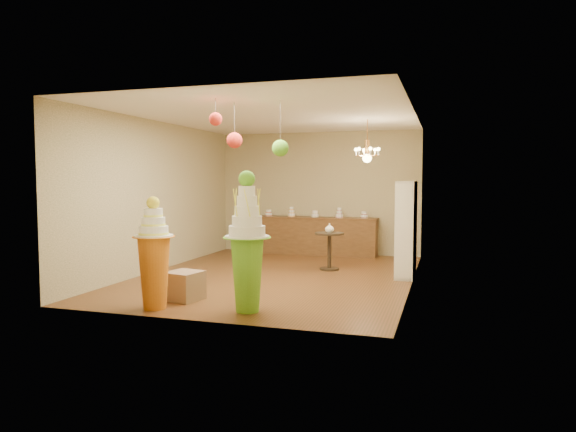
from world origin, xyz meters
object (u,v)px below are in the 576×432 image
(pedestal_green, at_px, (247,255))
(pedestal_orange, at_px, (154,262))
(round_table, at_px, (329,246))
(sideboard, at_px, (315,235))

(pedestal_green, xyz_separation_m, pedestal_orange, (-1.32, -0.23, -0.14))
(round_table, bearing_deg, pedestal_green, -95.70)
(pedestal_orange, xyz_separation_m, sideboard, (0.87, 5.82, -0.18))
(pedestal_orange, distance_m, round_table, 4.18)
(pedestal_green, bearing_deg, sideboard, 94.55)
(pedestal_green, height_order, sideboard, pedestal_green)
(pedestal_green, xyz_separation_m, round_table, (0.36, 3.59, -0.31))
(pedestal_green, distance_m, sideboard, 5.61)
(sideboard, bearing_deg, pedestal_green, -85.45)
(pedestal_green, relative_size, sideboard, 0.64)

